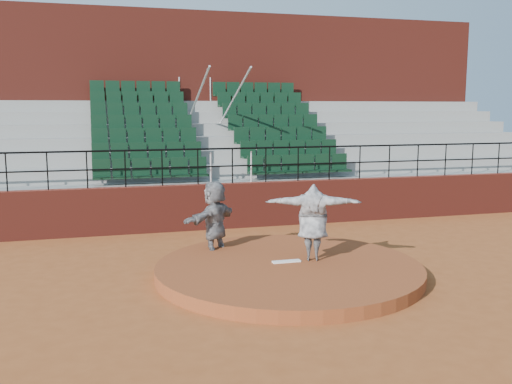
# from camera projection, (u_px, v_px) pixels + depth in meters

# --- Properties ---
(ground) EXTENTS (90.00, 90.00, 0.00)m
(ground) POSITION_uv_depth(u_px,v_px,m) (289.00, 276.00, 11.82)
(ground) COLOR brown
(ground) RESTS_ON ground
(pitchers_mound) EXTENTS (5.50, 5.50, 0.25)m
(pitchers_mound) POSITION_uv_depth(u_px,v_px,m) (289.00, 270.00, 11.80)
(pitchers_mound) COLOR brown
(pitchers_mound) RESTS_ON ground
(pitching_rubber) EXTENTS (0.60, 0.15, 0.03)m
(pitching_rubber) POSITION_uv_depth(u_px,v_px,m) (286.00, 261.00, 11.92)
(pitching_rubber) COLOR white
(pitching_rubber) RESTS_ON pitchers_mound
(boundary_wall) EXTENTS (24.00, 0.30, 1.30)m
(boundary_wall) POSITION_uv_depth(u_px,v_px,m) (233.00, 205.00, 16.48)
(boundary_wall) COLOR maroon
(boundary_wall) RESTS_ON ground
(wall_railing) EXTENTS (24.04, 0.05, 1.03)m
(wall_railing) POSITION_uv_depth(u_px,v_px,m) (232.00, 158.00, 16.28)
(wall_railing) COLOR black
(wall_railing) RESTS_ON boundary_wall
(seating_deck) EXTENTS (24.00, 5.97, 4.63)m
(seating_deck) POSITION_uv_depth(u_px,v_px,m) (208.00, 166.00, 19.84)
(seating_deck) COLOR gray
(seating_deck) RESTS_ON ground
(press_box_facade) EXTENTS (24.00, 3.00, 7.10)m
(press_box_facade) POSITION_uv_depth(u_px,v_px,m) (189.00, 105.00, 23.30)
(press_box_facade) COLOR maroon
(press_box_facade) RESTS_ON ground
(pitcher) EXTENTS (2.07, 1.17, 1.63)m
(pitcher) POSITION_uv_depth(u_px,v_px,m) (313.00, 222.00, 11.99)
(pitcher) COLOR black
(pitcher) RESTS_ON pitchers_mound
(fielder) EXTENTS (1.62, 1.51, 1.81)m
(fielder) POSITION_uv_depth(u_px,v_px,m) (215.00, 220.00, 13.01)
(fielder) COLOR black
(fielder) RESTS_ON ground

